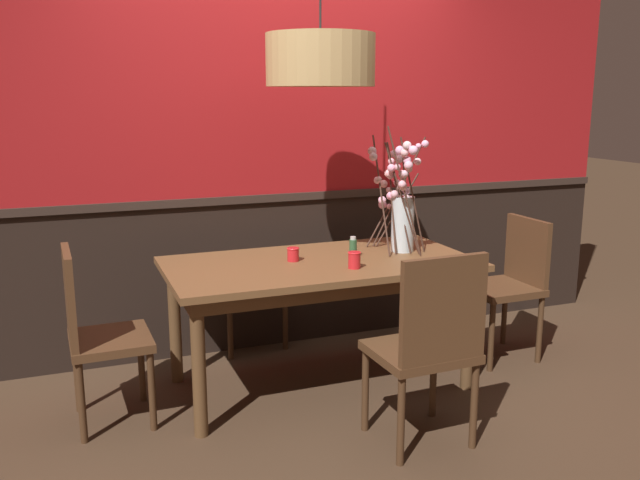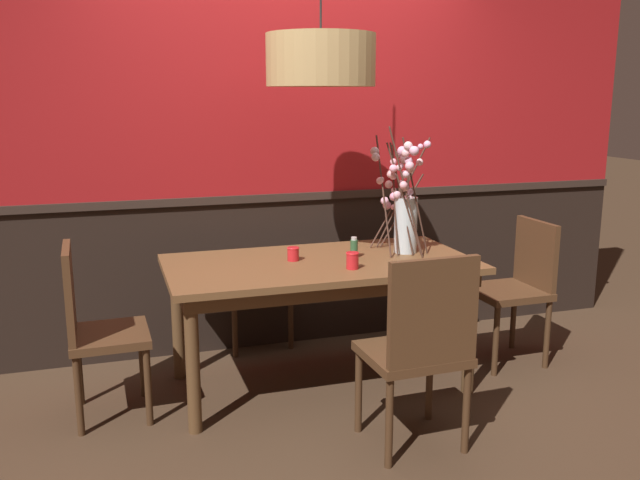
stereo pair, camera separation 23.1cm
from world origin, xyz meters
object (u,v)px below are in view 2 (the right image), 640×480
chair_near_side_right (421,343)px  chair_head_west_end (94,324)px  dining_table (320,275)px  condiment_bottle (354,248)px  candle_holder_nearer_center (293,254)px  vase_with_blossoms (403,209)px  chair_head_east_end (518,283)px  pendant_lamp (321,60)px  candle_holder_nearer_edge (352,260)px  chair_far_side_left (251,266)px

chair_near_side_right → chair_head_west_end: bearing=150.6°
dining_table → condiment_bottle: size_ratio=14.20×
candle_holder_nearer_center → condiment_bottle: 0.35m
vase_with_blossoms → candle_holder_nearer_center: vase_with_blossoms is taller
chair_head_east_end → pendant_lamp: pendant_lamp is taller
candle_holder_nearer_edge → pendant_lamp: 1.09m
chair_head_east_end → vase_with_blossoms: 0.92m
chair_head_west_end → vase_with_blossoms: 1.83m
chair_near_side_right → candle_holder_nearer_center: size_ratio=12.53×
dining_table → chair_near_side_right: (0.22, -0.85, -0.13)m
chair_head_west_end → chair_head_east_end: (2.54, 0.02, -0.00)m
chair_far_side_left → candle_holder_nearer_edge: chair_far_side_left is taller
chair_far_side_left → chair_head_east_end: chair_far_side_left is taller
chair_head_west_end → chair_head_east_end: chair_head_west_end is taller
chair_head_west_end → pendant_lamp: bearing=2.8°
chair_far_side_left → chair_head_east_end: bearing=-29.2°
chair_head_east_end → vase_with_blossoms: bearing=175.6°
condiment_bottle → pendant_lamp: (-0.20, 0.02, 1.04)m
chair_near_side_right → candle_holder_nearer_edge: bearing=99.8°
chair_near_side_right → vase_with_blossoms: bearing=71.0°
dining_table → chair_far_side_left: (-0.23, 0.84, -0.14)m
chair_head_east_end → candle_holder_nearer_center: (-1.44, 0.06, 0.28)m
vase_with_blossoms → pendant_lamp: size_ratio=0.70×
chair_near_side_right → condiment_bottle: chair_near_side_right is taller
chair_far_side_left → vase_with_blossoms: size_ratio=1.28×
dining_table → condiment_bottle: bearing=3.4°
candle_holder_nearer_center → pendant_lamp: pendant_lamp is taller
chair_head_east_end → chair_far_side_left: bearing=150.8°
candle_holder_nearer_center → dining_table: bearing=-19.3°
chair_head_east_end → chair_head_west_end: bearing=-179.6°
chair_head_east_end → pendant_lamp: 1.86m
chair_near_side_right → chair_head_east_end: size_ratio=1.08×
chair_head_west_end → vase_with_blossoms: (1.76, 0.08, 0.50)m
dining_table → chair_head_west_end: (-1.23, -0.03, -0.15)m
candle_holder_nearer_edge → condiment_bottle: bearing=67.6°
dining_table → chair_far_side_left: size_ratio=1.80×
chair_head_west_end → pendant_lamp: 1.83m
chair_head_west_end → pendant_lamp: pendant_lamp is taller
chair_near_side_right → vase_with_blossoms: (0.31, 0.90, 0.47)m
candle_holder_nearer_edge → chair_near_side_right: bearing=-80.2°
chair_head_west_end → chair_head_east_end: size_ratio=1.03×
chair_far_side_left → pendant_lamp: pendant_lamp is taller
chair_head_west_end → candle_holder_nearer_edge: (1.35, -0.19, 0.28)m
chair_head_east_end → candle_holder_nearer_edge: size_ratio=9.88×
chair_near_side_right → condiment_bottle: 0.90m
chair_near_side_right → chair_head_east_end: bearing=37.8°
chair_far_side_left → chair_head_east_end: (1.53, -0.85, -0.02)m
chair_near_side_right → pendant_lamp: (-0.21, 0.88, 1.31)m
chair_head_west_end → candle_holder_nearer_edge: chair_head_west_end is taller
chair_near_side_right → condiment_bottle: (-0.01, 0.86, 0.27)m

